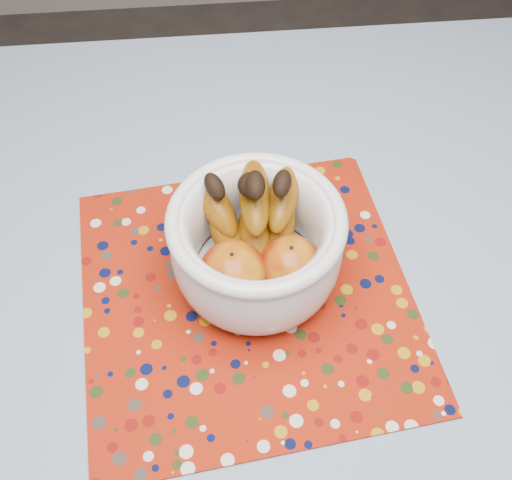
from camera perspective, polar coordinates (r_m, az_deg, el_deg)
table at (r=0.88m, az=1.20°, el=-10.89°), size 1.20×1.20×0.75m
tablecloth at (r=0.81m, az=1.30°, el=-8.38°), size 1.32×1.32×0.01m
placemat at (r=0.83m, az=-0.85°, el=-5.18°), size 0.49×0.49×0.00m
fruit_bowl at (r=0.78m, az=-0.07°, el=0.17°), size 0.23×0.24×0.18m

